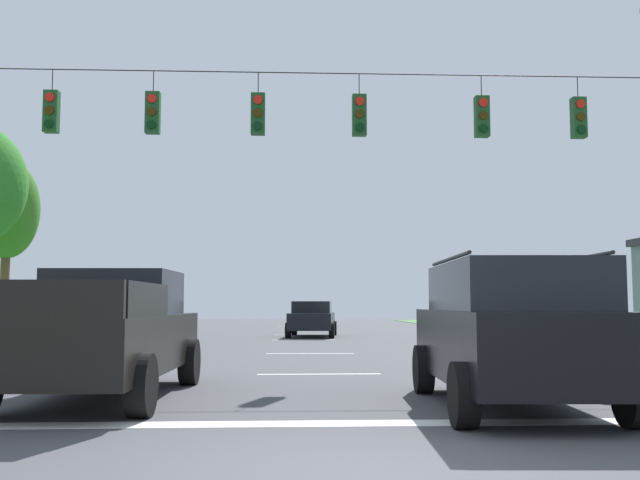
{
  "coord_description": "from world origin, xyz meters",
  "views": [
    {
      "loc": [
        -0.64,
        -6.13,
        1.42
      ],
      "look_at": [
        0.22,
        13.01,
        3.12
      ],
      "focal_mm": 40.46,
      "sensor_mm": 36.0,
      "label": 1
    }
  ],
  "objects_px": {
    "suv_black": "(511,330)",
    "tree_roadside_left": "(7,210)",
    "distant_car_crossing_white": "(568,323)",
    "pickup_truck": "(105,334)",
    "overhead_signal_span": "(313,180)",
    "distant_car_oncoming": "(64,323)",
    "distant_car_far_parked": "(312,318)"
  },
  "relations": [
    {
      "from": "pickup_truck",
      "to": "suv_black",
      "type": "xyz_separation_m",
      "value": [
        5.85,
        -1.37,
        0.09
      ]
    },
    {
      "from": "distant_car_crossing_white",
      "to": "distant_car_oncoming",
      "type": "xyz_separation_m",
      "value": [
        -16.43,
        -0.14,
        0.0
      ]
    },
    {
      "from": "distant_car_crossing_white",
      "to": "distant_car_far_parked",
      "type": "bearing_deg",
      "value": 136.88
    },
    {
      "from": "distant_car_crossing_white",
      "to": "distant_car_far_parked",
      "type": "height_order",
      "value": "same"
    },
    {
      "from": "suv_black",
      "to": "pickup_truck",
      "type": "bearing_deg",
      "value": 166.85
    },
    {
      "from": "overhead_signal_span",
      "to": "distant_car_crossing_white",
      "type": "bearing_deg",
      "value": 40.61
    },
    {
      "from": "suv_black",
      "to": "overhead_signal_span",
      "type": "bearing_deg",
      "value": 111.63
    },
    {
      "from": "overhead_signal_span",
      "to": "distant_car_oncoming",
      "type": "bearing_deg",
      "value": 136.42
    },
    {
      "from": "distant_car_oncoming",
      "to": "tree_roadside_left",
      "type": "distance_m",
      "value": 10.9
    },
    {
      "from": "pickup_truck",
      "to": "tree_roadside_left",
      "type": "height_order",
      "value": "tree_roadside_left"
    },
    {
      "from": "suv_black",
      "to": "distant_car_far_parked",
      "type": "bearing_deg",
      "value": 95.33
    },
    {
      "from": "suv_black",
      "to": "tree_roadside_left",
      "type": "relative_size",
      "value": 0.63
    },
    {
      "from": "pickup_truck",
      "to": "tree_roadside_left",
      "type": "distance_m",
      "value": 23.17
    },
    {
      "from": "distant_car_far_parked",
      "to": "tree_roadside_left",
      "type": "distance_m",
      "value": 14.15
    },
    {
      "from": "pickup_truck",
      "to": "suv_black",
      "type": "bearing_deg",
      "value": -13.15
    },
    {
      "from": "pickup_truck",
      "to": "suv_black",
      "type": "distance_m",
      "value": 6.01
    },
    {
      "from": "suv_black",
      "to": "distant_car_oncoming",
      "type": "xyz_separation_m",
      "value": [
        -10.21,
        13.63,
        -0.27
      ]
    },
    {
      "from": "distant_car_crossing_white",
      "to": "tree_roadside_left",
      "type": "bearing_deg",
      "value": 159.1
    },
    {
      "from": "distant_car_far_parked",
      "to": "distant_car_oncoming",
      "type": "bearing_deg",
      "value": -136.25
    },
    {
      "from": "overhead_signal_span",
      "to": "pickup_truck",
      "type": "xyz_separation_m",
      "value": [
        -3.35,
        -4.93,
        -3.26
      ]
    },
    {
      "from": "suv_black",
      "to": "distant_car_oncoming",
      "type": "relative_size",
      "value": 1.13
    },
    {
      "from": "pickup_truck",
      "to": "distant_car_far_parked",
      "type": "bearing_deg",
      "value": 79.19
    },
    {
      "from": "distant_car_oncoming",
      "to": "tree_roadside_left",
      "type": "height_order",
      "value": "tree_roadside_left"
    },
    {
      "from": "suv_black",
      "to": "distant_car_far_parked",
      "type": "xyz_separation_m",
      "value": [
        -2.01,
        21.48,
        -0.27
      ]
    },
    {
      "from": "suv_black",
      "to": "distant_car_oncoming",
      "type": "bearing_deg",
      "value": 126.82
    },
    {
      "from": "pickup_truck",
      "to": "distant_car_oncoming",
      "type": "xyz_separation_m",
      "value": [
        -4.36,
        12.27,
        -0.18
      ]
    },
    {
      "from": "pickup_truck",
      "to": "distant_car_crossing_white",
      "type": "height_order",
      "value": "pickup_truck"
    },
    {
      "from": "overhead_signal_span",
      "to": "tree_roadside_left",
      "type": "xyz_separation_m",
      "value": [
        -12.85,
        15.72,
        1.26
      ]
    },
    {
      "from": "distant_car_oncoming",
      "to": "tree_roadside_left",
      "type": "xyz_separation_m",
      "value": [
        -5.14,
        8.38,
        4.69
      ]
    },
    {
      "from": "distant_car_crossing_white",
      "to": "pickup_truck",
      "type": "bearing_deg",
      "value": -134.2
    },
    {
      "from": "distant_car_far_parked",
      "to": "pickup_truck",
      "type": "bearing_deg",
      "value": -100.81
    },
    {
      "from": "distant_car_oncoming",
      "to": "tree_roadside_left",
      "type": "relative_size",
      "value": 0.56
    }
  ]
}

